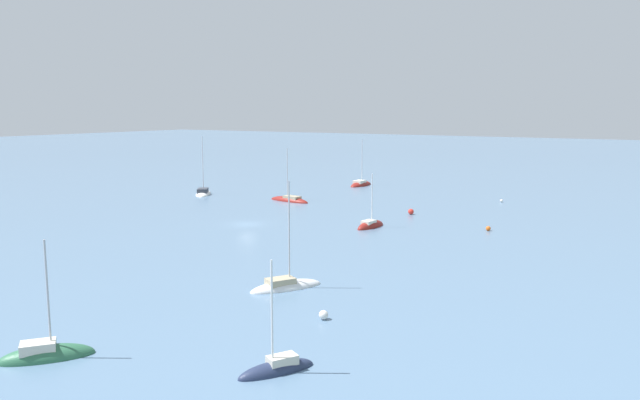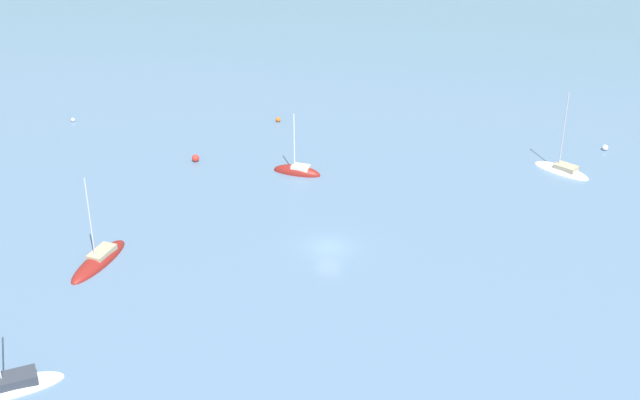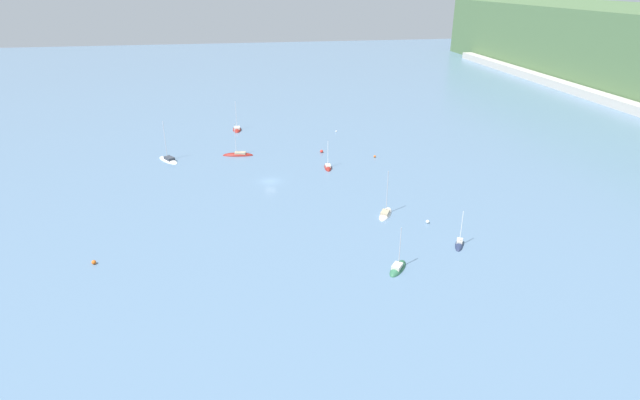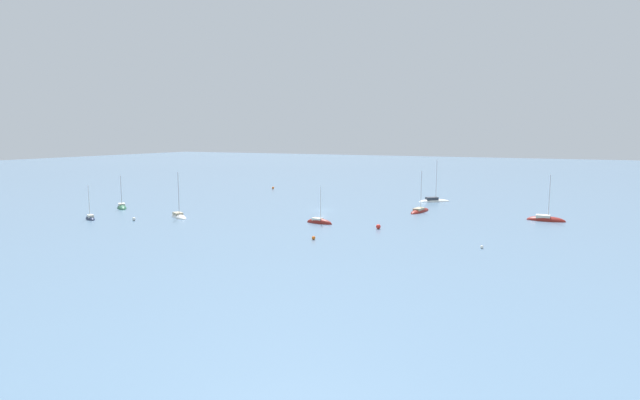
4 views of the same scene
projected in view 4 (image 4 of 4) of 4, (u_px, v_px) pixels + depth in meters
ground_plane at (322, 210)px, 119.67m from camera, size 600.00×600.00×0.00m
sailboat_0 at (319, 223)px, 102.07m from camera, size 6.06×2.53×8.54m
sailboat_1 at (420, 212)px, 116.91m from camera, size 3.70×9.05×10.37m
sailboat_2 at (90, 219)px, 107.02m from camera, size 5.35×3.85×8.01m
sailboat_3 at (122, 208)px, 122.58m from camera, size 6.12×5.41×8.97m
sailboat_4 at (434, 201)px, 134.79m from camera, size 8.63×7.14×11.89m
sailboat_5 at (546, 220)px, 105.00m from camera, size 7.68×2.83×10.72m
sailboat_6 at (179, 217)px, 109.28m from camera, size 7.34×5.52×10.73m
mooring_buoy_0 at (378, 227)px, 95.92m from camera, size 0.90×0.90×0.90m
mooring_buoy_1 at (134, 219)px, 104.98m from camera, size 0.74×0.74×0.74m
mooring_buoy_2 at (482, 247)px, 79.47m from camera, size 0.52×0.52×0.52m
mooring_buoy_3 at (314, 238)px, 86.13m from camera, size 0.65×0.65×0.65m
mooring_buoy_4 at (273, 188)px, 165.34m from camera, size 0.79×0.79×0.79m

